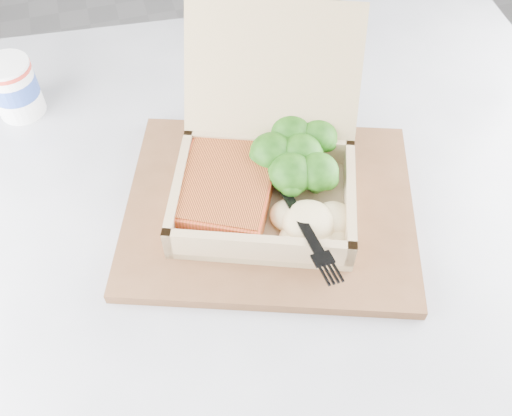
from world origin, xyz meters
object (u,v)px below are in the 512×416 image
object	(u,v)px
takeout_container	(267,157)
paper_cup	(14,86)
serving_tray	(270,207)
cafe_table	(280,312)

from	to	relation	value
takeout_container	paper_cup	bearing A→B (deg)	161.75
takeout_container	serving_tray	bearing A→B (deg)	-78.09
paper_cup	cafe_table	bearing A→B (deg)	-46.61
cafe_table	paper_cup	bearing A→B (deg)	133.39
serving_tray	paper_cup	distance (m)	0.38
paper_cup	takeout_container	bearing A→B (deg)	-39.62
cafe_table	paper_cup	size ratio (longest dim) A/B	12.18
cafe_table	paper_cup	world-z (taller)	paper_cup
serving_tray	takeout_container	xyz separation A→B (m)	(0.01, 0.03, 0.05)
serving_tray	takeout_container	bearing A→B (deg)	80.53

